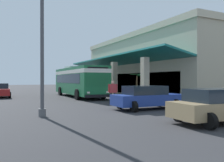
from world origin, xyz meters
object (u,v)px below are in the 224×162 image
parked_sedan_tan (220,105)px  pedestrian (113,91)px  lot_light_pole (42,39)px  transit_bus (79,80)px  parked_sedan_blue (147,97)px  parked_sedan_red (0,90)px  potted_palm (137,93)px

parked_sedan_tan → pedestrian: 8.67m
parked_sedan_tan → lot_light_pole: (-5.04, -6.58, 3.16)m
transit_bus → pedestrian: 8.69m
parked_sedan_tan → parked_sedan_blue: 5.25m
transit_bus → parked_sedan_blue: (12.01, 0.64, -1.10)m
parked_sedan_red → parked_sedan_blue: 16.90m
parked_sedan_blue → potted_palm: potted_palm is taller
transit_bus → parked_sedan_blue: transit_bus is taller
pedestrian → lot_light_pole: 7.31m
lot_light_pole → parked_sedan_blue: bearing=91.8°
parked_sedan_tan → pedestrian: size_ratio=2.56×
pedestrian → potted_palm: 6.22m
pedestrian → parked_sedan_tan: bearing=6.0°
transit_bus → lot_light_pole: bearing=-25.3°
parked_sedan_red → pedestrian: 13.65m
pedestrian → parked_sedan_blue: bearing=12.3°
parked_sedan_red → lot_light_pole: (14.91, 1.91, 3.16)m
parked_sedan_tan → parked_sedan_blue: same height
parked_sedan_tan → lot_light_pole: 8.88m
parked_sedan_red → lot_light_pole: lot_light_pole is taller
potted_palm → lot_light_pole: 13.30m
parked_sedan_blue → lot_light_pole: (0.20, -6.41, 3.16)m
parked_sedan_blue → transit_bus: bearing=-176.9°
transit_bus → potted_palm: bearing=45.1°
transit_bus → parked_sedan_tan: 17.32m
parked_sedan_blue → lot_light_pole: bearing=-88.2°
parked_sedan_tan → parked_sedan_red: bearing=-157.0°
parked_sedan_blue → potted_palm: size_ratio=1.81×
parked_sedan_tan → pedestrian: (-8.62, -0.91, 0.25)m
transit_bus → parked_sedan_red: transit_bus is taller
parked_sedan_tan → potted_palm: (-12.72, 3.74, -0.20)m
parked_sedan_red → potted_palm: bearing=59.4°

